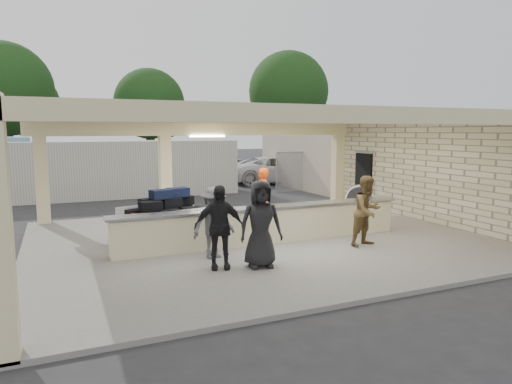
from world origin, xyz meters
name	(u,v)px	position (x,y,z in m)	size (l,w,h in m)	color
ground	(258,242)	(0.00, 0.00, 0.00)	(120.00, 120.00, 0.00)	#29292C
pavilion	(255,191)	(0.21, 0.66, 1.35)	(12.01, 10.00, 3.55)	slate
baggage_counter	(265,225)	(0.00, -0.50, 0.59)	(8.20, 0.58, 0.98)	beige
luggage_cart	(166,213)	(-2.37, 0.88, 0.85)	(2.67, 1.99, 1.40)	white
drum_fan	(360,199)	(4.65, 1.64, 0.69)	(0.94, 0.93, 1.10)	white
baggage_handler	(262,197)	(0.87, 1.65, 1.01)	(0.66, 0.36, 1.82)	#FF4F0D
passenger_a	(367,211)	(2.30, -1.85, 1.02)	(0.89, 0.39, 1.83)	brown
passenger_b	(219,227)	(-1.89, -2.21, 1.02)	(1.07, 0.39, 1.83)	black
passenger_c	(213,223)	(-1.74, -1.39, 0.94)	(1.09, 0.38, 1.69)	#4C4D52
passenger_d	(261,224)	(-1.01, -2.46, 1.06)	(0.94, 0.38, 1.92)	black
car_white_a	(277,170)	(6.79, 12.58, 0.79)	(2.62, 5.54, 1.58)	white
car_white_b	(324,168)	(11.03, 14.16, 0.63)	(1.50, 4.02, 1.27)	white
car_dark	(238,169)	(5.36, 15.26, 0.67)	(1.41, 4.00, 1.33)	black
container_white	(108,169)	(-2.85, 10.81, 1.30)	(12.00, 2.40, 2.60)	silver
fence	(374,168)	(11.00, 9.00, 1.05)	(12.06, 0.06, 2.03)	gray
tree_left	(10,93)	(-7.68, 24.16, 5.59)	(6.60, 6.30, 9.00)	#382619
tree_mid	(153,107)	(2.32, 26.16, 4.96)	(6.00, 5.60, 8.00)	#382619
tree_right	(291,95)	(14.32, 25.16, 6.21)	(7.20, 7.00, 10.00)	#382619
adjacent_building	(341,157)	(9.50, 10.00, 1.60)	(6.00, 8.00, 3.20)	#C1B39A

